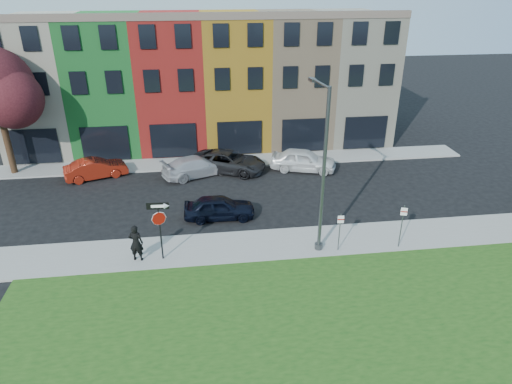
{
  "coord_description": "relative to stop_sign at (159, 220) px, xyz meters",
  "views": [
    {
      "loc": [
        -3.07,
        -17.04,
        12.91
      ],
      "look_at": [
        -0.32,
        4.0,
        2.69
      ],
      "focal_mm": 32.0,
      "sensor_mm": 36.0,
      "label": 1
    }
  ],
  "objects": [
    {
      "name": "sidewalk_far",
      "position": [
        2.19,
        12.65,
        -2.26
      ],
      "size": [
        40.0,
        2.4,
        0.12
      ],
      "primitive_type": "cube",
      "color": "gray",
      "rests_on": "ground"
    },
    {
      "name": "parking_sign_b",
      "position": [
        12.04,
        -0.46,
        -0.73
      ],
      "size": [
        0.31,
        0.13,
        2.39
      ],
      "rotation": [
        0.0,
        0.0,
        -0.29
      ],
      "color": "#484B4D",
      "rests_on": "sidewalk_near"
    },
    {
      "name": "sedan_near",
      "position": [
        3.04,
        4.02,
        -1.63
      ],
      "size": [
        1.82,
        4.14,
        1.38
      ],
      "primitive_type": "imported",
      "rotation": [
        0.0,
        0.0,
        1.55
      ],
      "color": "black",
      "rests_on": "ground"
    },
    {
      "name": "ground",
      "position": [
        5.19,
        -2.35,
        -2.32
      ],
      "size": [
        120.0,
        120.0,
        0.0
      ],
      "primitive_type": "plane",
      "color": "black",
      "rests_on": "ground"
    },
    {
      "name": "man",
      "position": [
        -1.22,
        0.06,
        -1.24
      ],
      "size": [
        0.89,
        0.75,
        1.93
      ],
      "primitive_type": "imported",
      "rotation": [
        0.0,
        0.0,
        2.93
      ],
      "color": "black",
      "rests_on": "sidewalk_near"
    },
    {
      "name": "parked_car_white",
      "position": [
        9.44,
        10.39,
        -1.53
      ],
      "size": [
        4.54,
        5.73,
        1.59
      ],
      "primitive_type": "imported",
      "rotation": [
        0.0,
        0.0,
        1.27
      ],
      "color": "silver",
      "rests_on": "ground"
    },
    {
      "name": "stop_sign",
      "position": [
        0.0,
        0.0,
        0.0
      ],
      "size": [
        1.05,
        0.12,
        3.1
      ],
      "rotation": [
        0.0,
        0.0,
        -0.05
      ],
      "color": "black",
      "rests_on": "sidewalk_near"
    },
    {
      "name": "parked_car_dark",
      "position": [
        4.1,
        10.92,
        -1.58
      ],
      "size": [
        6.45,
        7.17,
        1.48
      ],
      "primitive_type": "imported",
      "rotation": [
        0.0,
        0.0,
        1.15
      ],
      "color": "black",
      "rests_on": "ground"
    },
    {
      "name": "rowhouse_block",
      "position": [
        2.69,
        18.83,
        2.67
      ],
      "size": [
        30.0,
        10.12,
        10.0
      ],
      "color": "beige",
      "rests_on": "ground"
    },
    {
      "name": "sidewalk_near",
      "position": [
        7.19,
        0.65,
        -2.26
      ],
      "size": [
        40.0,
        3.0,
        0.12
      ],
      "primitive_type": "cube",
      "color": "gray",
      "rests_on": "ground"
    },
    {
      "name": "parking_sign_a",
      "position": [
        8.84,
        -0.36,
        -0.9
      ],
      "size": [
        0.32,
        0.09,
        2.07
      ],
      "rotation": [
        0.0,
        0.0,
        -0.08
      ],
      "color": "#484B4D",
      "rests_on": "sidewalk_near"
    },
    {
      "name": "parked_car_red",
      "position": [
        -5.12,
        10.92,
        -1.63
      ],
      "size": [
        4.1,
        5.11,
        1.38
      ],
      "primitive_type": "imported",
      "rotation": [
        0.0,
        0.0,
        1.91
      ],
      "color": "maroon",
      "rests_on": "ground"
    },
    {
      "name": "street_lamp",
      "position": [
        7.86,
        0.09,
        2.0
      ],
      "size": [
        0.61,
        2.57,
        8.34
      ],
      "rotation": [
        0.0,
        0.0,
        0.12
      ],
      "color": "#484B4D",
      "rests_on": "sidewalk_near"
    },
    {
      "name": "parked_car_silver",
      "position": [
        1.8,
        10.44,
        -1.62
      ],
      "size": [
        5.51,
        6.28,
        1.4
      ],
      "primitive_type": "imported",
      "rotation": [
        0.0,
        0.0,
        1.98
      ],
      "color": "#A6A5AA",
      "rests_on": "ground"
    }
  ]
}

